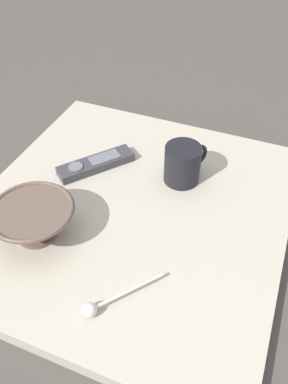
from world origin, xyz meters
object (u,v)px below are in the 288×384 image
object	(u,v)px
teaspoon	(100,305)
cereal_bowl	(34,220)
coffee_mug	(183,164)
tv_remote_near	(96,164)

from	to	relation	value
teaspoon	cereal_bowl	bearing A→B (deg)	151.72
coffee_mug	tv_remote_near	world-z (taller)	coffee_mug
cereal_bowl	tv_remote_near	bearing A→B (deg)	86.56
cereal_bowl	teaspoon	xyz separation A→B (m)	(0.18, -0.10, -0.03)
coffee_mug	tv_remote_near	distance (m)	0.20
coffee_mug	teaspoon	bearing A→B (deg)	-93.82
cereal_bowl	teaspoon	bearing A→B (deg)	-28.28
cereal_bowl	coffee_mug	size ratio (longest dim) A/B	1.56
teaspoon	tv_remote_near	bearing A→B (deg)	118.08
coffee_mug	cereal_bowl	bearing A→B (deg)	-129.02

